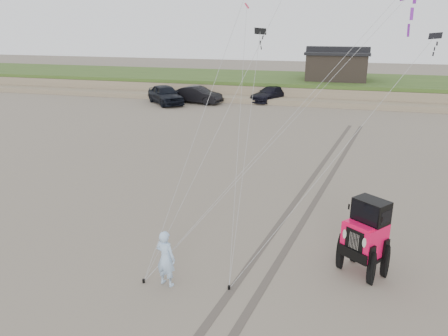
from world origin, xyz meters
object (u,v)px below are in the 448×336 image
Objects in this scene: truck_b at (198,95)px; truck_c at (271,94)px; truck_a at (165,94)px; cabin at (337,65)px; man at (166,258)px; jeep at (364,245)px.

truck_b is 0.95× the size of truck_c.
truck_a is 1.10× the size of truck_b.
truck_c is (-5.90, -5.24, -2.50)m from cabin.
man is at bearing -56.41° from truck_c.
cabin is 35.46m from jeep.
cabin reaches higher than truck_b.
truck_b is 30.89m from man.
truck_b is 2.75× the size of man.
truck_b is 7.27m from truck_c.
truck_a is 3.03× the size of man.
man is at bearing -110.10° from truck_a.
truck_a is at bearing 126.28° from truck_b.
truck_b is 0.93× the size of jeep.
cabin is 1.25× the size of truck_c.
cabin is 1.33× the size of truck_b.
cabin reaches higher than truck_c.
truck_b is (2.82, 1.27, -0.11)m from truck_a.
cabin is 1.23× the size of jeep.
truck_b is at bearing -128.10° from truck_c.
cabin is 18.17m from truck_a.
man is at bearing -95.35° from cabin.
truck_a is 10.36m from truck_c.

